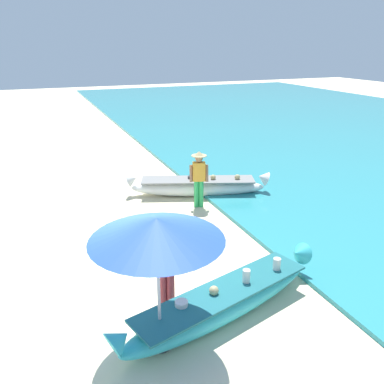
# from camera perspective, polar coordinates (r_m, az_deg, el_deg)

# --- Properties ---
(ground_plane) EXTENTS (80.00, 80.00, 0.00)m
(ground_plane) POSITION_cam_1_polar(r_m,az_deg,el_deg) (8.22, -7.74, -13.78)
(ground_plane) COLOR beige
(boat_cyan_foreground) EXTENTS (4.49, 1.86, 0.82)m
(boat_cyan_foreground) POSITION_cam_1_polar(r_m,az_deg,el_deg) (7.37, 4.62, -15.38)
(boat_cyan_foreground) COLOR #33B2BC
(boat_cyan_foreground) RESTS_ON ground
(boat_white_midground) EXTENTS (4.43, 2.19, 0.84)m
(boat_white_midground) POSITION_cam_1_polar(r_m,az_deg,el_deg) (12.75, 0.85, 0.79)
(boat_white_midground) COLOR white
(boat_white_midground) RESTS_ON ground
(person_vendor_hatted) EXTENTS (0.58, 0.44, 1.71)m
(person_vendor_hatted) POSITION_cam_1_polar(r_m,az_deg,el_deg) (11.64, 0.99, 2.41)
(person_vendor_hatted) COLOR green
(person_vendor_hatted) RESTS_ON ground
(person_tourist_customer) EXTENTS (0.57, 0.44, 1.62)m
(person_tourist_customer) POSITION_cam_1_polar(r_m,az_deg,el_deg) (7.25, -3.67, -10.15)
(person_tourist_customer) COLOR #B2383D
(person_tourist_customer) RESTS_ON ground
(patio_umbrella_large) EXTENTS (2.00, 2.00, 2.27)m
(patio_umbrella_large) POSITION_cam_1_polar(r_m,az_deg,el_deg) (5.79, -5.07, -5.44)
(patio_umbrella_large) COLOR #B7B7BC
(patio_umbrella_large) RESTS_ON ground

